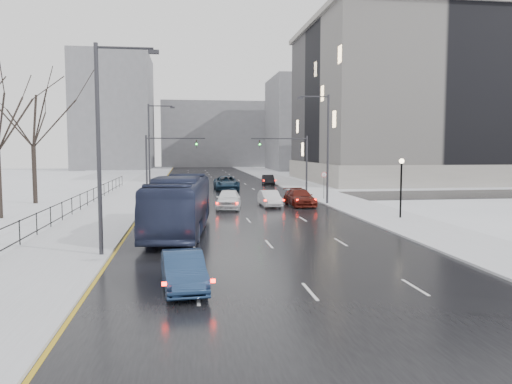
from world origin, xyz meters
name	(u,v)px	position (x,y,z in m)	size (l,w,h in m)	color
road	(221,188)	(0.00, 60.00, 0.02)	(16.00, 150.00, 0.04)	black
cross_road	(229,197)	(0.00, 48.00, 0.02)	(130.00, 10.00, 0.04)	black
sidewalk_left	(138,189)	(-10.50, 60.00, 0.08)	(5.00, 150.00, 0.16)	silver
sidewalk_right	(300,187)	(10.50, 60.00, 0.08)	(5.00, 150.00, 0.16)	silver
park_strip	(59,190)	(-20.00, 60.00, 0.06)	(14.00, 150.00, 0.12)	white
tree_park_d	(0,220)	(-17.80, 34.00, 0.00)	(8.75, 8.75, 12.50)	black
tree_park_e	(36,205)	(-18.20, 44.00, 0.00)	(9.45, 9.45, 13.50)	black
iron_fence	(55,213)	(-13.00, 30.00, 0.91)	(0.06, 70.00, 1.30)	black
streetlight_r_mid	(325,143)	(8.17, 40.00, 5.62)	(2.95, 0.25, 10.00)	#2D2D33
streetlight_l_near	(103,139)	(-8.17, 20.00, 5.62)	(2.95, 0.25, 10.00)	#2D2D33
streetlight_l_far	(151,144)	(-8.17, 52.00, 5.62)	(2.95, 0.25, 10.00)	#2D2D33
lamppost_r_mid	(401,179)	(11.00, 30.00, 2.94)	(0.36, 0.36, 4.28)	black
mast_signal_right	(297,158)	(7.33, 48.00, 4.11)	(6.10, 0.33, 6.50)	#2D2D33
mast_signal_left	(157,159)	(-7.33, 48.00, 4.11)	(6.10, 0.33, 6.50)	#2D2D33
no_uturn_sign	(324,177)	(9.20, 44.00, 2.30)	(0.60, 0.06, 2.70)	#2D2D33
civic_building	(433,111)	(35.00, 72.00, 11.21)	(41.00, 31.00, 24.80)	gray
bldg_far_right	(320,124)	(28.00, 115.00, 11.00)	(24.00, 20.00, 22.00)	slate
bldg_far_left	(114,113)	(-22.00, 125.00, 14.00)	(18.00, 22.00, 28.00)	slate
bldg_far_center	(216,135)	(4.00, 140.00, 9.00)	(30.00, 18.00, 18.00)	slate
sedan_left_near	(183,271)	(-4.50, 13.97, 0.72)	(1.44, 4.13, 1.36)	navy
bus	(179,205)	(-4.80, 26.30, 1.77)	(2.91, 12.44, 3.47)	#262D4A
sedan_center_near	(229,199)	(-0.84, 37.90, 0.88)	(1.99, 4.94, 1.68)	white
sedan_right_near	(270,198)	(2.91, 39.19, 0.75)	(1.49, 4.29, 1.41)	silver
sedan_right_cross	(226,183)	(0.50, 57.25, 0.90)	(2.85, 6.18, 1.72)	#152C41
sedan_right_far	(300,197)	(5.66, 39.31, 0.78)	(2.08, 5.13, 1.49)	#54150E
sedan_right_distant	(268,180)	(7.01, 64.87, 0.74)	(1.49, 4.28, 1.41)	black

